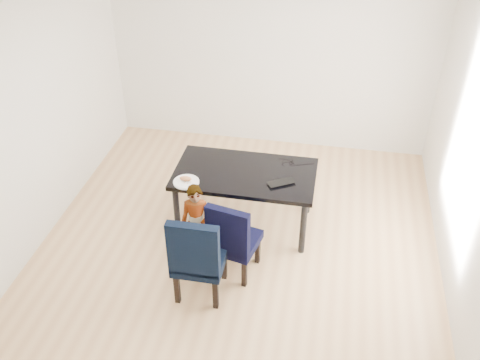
% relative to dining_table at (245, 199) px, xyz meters
% --- Properties ---
extents(floor, '(4.50, 5.00, 0.01)m').
position_rel_dining_table_xyz_m(floor, '(0.00, -0.50, -0.38)').
color(floor, tan).
rests_on(floor, ground).
extents(ceiling, '(4.50, 5.00, 0.01)m').
position_rel_dining_table_xyz_m(ceiling, '(0.00, -0.50, 2.33)').
color(ceiling, white).
rests_on(ceiling, wall_back).
extents(wall_back, '(4.50, 0.01, 2.70)m').
position_rel_dining_table_xyz_m(wall_back, '(0.00, 2.00, 0.98)').
color(wall_back, white).
rests_on(wall_back, ground).
extents(wall_left, '(0.01, 5.00, 2.70)m').
position_rel_dining_table_xyz_m(wall_left, '(-2.25, -0.50, 0.98)').
color(wall_left, white).
rests_on(wall_left, ground).
extents(wall_right, '(0.01, 5.00, 2.70)m').
position_rel_dining_table_xyz_m(wall_right, '(2.25, -0.50, 0.98)').
color(wall_right, silver).
rests_on(wall_right, ground).
extents(dining_table, '(1.60, 0.90, 0.75)m').
position_rel_dining_table_xyz_m(dining_table, '(0.00, 0.00, 0.00)').
color(dining_table, black).
rests_on(dining_table, floor).
extents(chair_left, '(0.50, 0.52, 1.04)m').
position_rel_dining_table_xyz_m(chair_left, '(-0.25, -1.14, 0.15)').
color(chair_left, black).
rests_on(chair_left, floor).
extents(chair_right, '(0.55, 0.56, 0.96)m').
position_rel_dining_table_xyz_m(chair_right, '(0.04, -0.78, 0.10)').
color(chair_right, black).
rests_on(chair_right, floor).
extents(child, '(0.38, 0.29, 0.96)m').
position_rel_dining_table_xyz_m(child, '(-0.40, -0.67, 0.10)').
color(child, '#FF3515').
rests_on(child, floor).
extents(plate, '(0.29, 0.29, 0.02)m').
position_rel_dining_table_xyz_m(plate, '(-0.60, -0.32, 0.38)').
color(plate, white).
rests_on(plate, dining_table).
extents(sandwich, '(0.15, 0.10, 0.05)m').
position_rel_dining_table_xyz_m(sandwich, '(-0.61, -0.31, 0.42)').
color(sandwich, '#A6653B').
rests_on(sandwich, plate).
extents(laptop, '(0.36, 0.33, 0.02)m').
position_rel_dining_table_xyz_m(laptop, '(0.41, -0.11, 0.39)').
color(laptop, black).
rests_on(laptop, dining_table).
extents(cable_tangle, '(0.16, 0.16, 0.01)m').
position_rel_dining_table_xyz_m(cable_tangle, '(0.46, 0.26, 0.38)').
color(cable_tangle, black).
rests_on(cable_tangle, dining_table).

